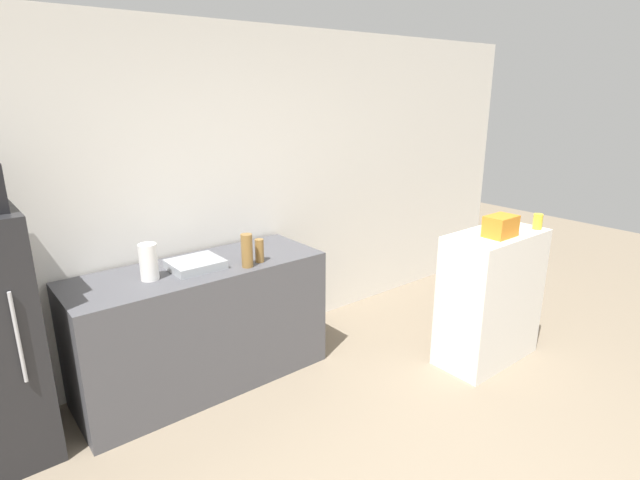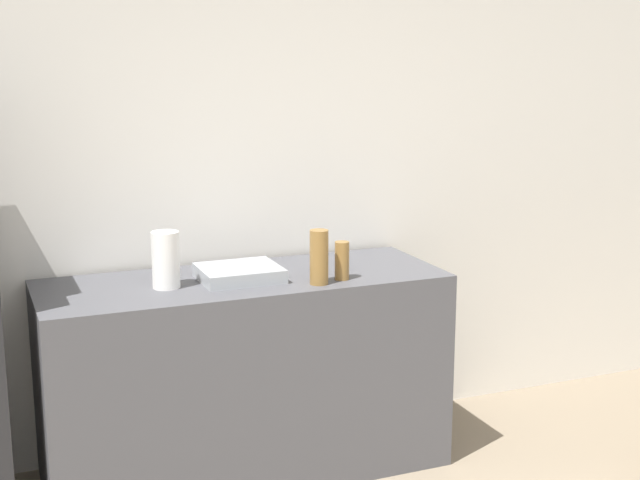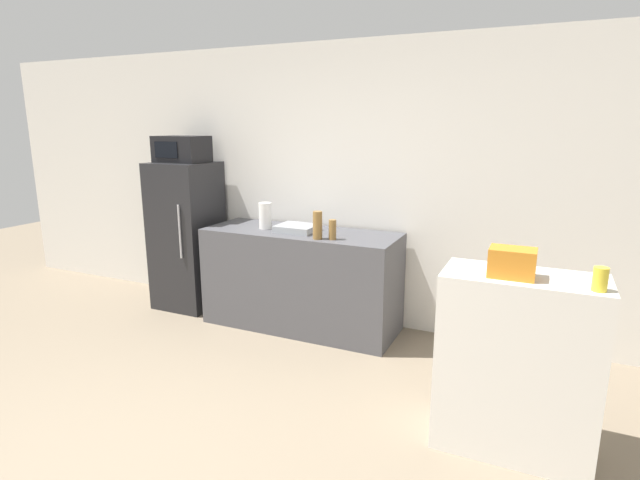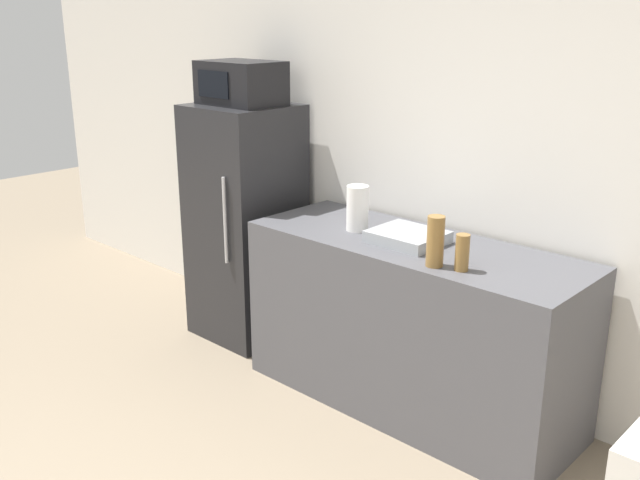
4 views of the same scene
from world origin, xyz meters
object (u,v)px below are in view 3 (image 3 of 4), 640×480
at_px(microwave, 182,149).
at_px(basket, 512,263).
at_px(bottle_short, 332,230).
at_px(paper_towel_roll, 265,216).
at_px(refrigerator, 187,235).
at_px(jar, 600,279).
at_px(bottle_tall, 318,225).

xyz_separation_m(microwave, basket, (3.20, -1.21, -0.49)).
height_order(bottle_short, paper_towel_roll, paper_towel_roll).
relative_size(refrigerator, microwave, 3.01).
bearing_deg(paper_towel_roll, microwave, 176.79).
xyz_separation_m(refrigerator, paper_towel_roll, (0.97, -0.06, 0.29)).
xyz_separation_m(microwave, jar, (3.62, -1.27, -0.50)).
relative_size(refrigerator, bottle_tall, 6.29).
relative_size(bottle_tall, paper_towel_roll, 0.98).
bearing_deg(paper_towel_roll, bottle_short, -11.83).
height_order(basket, jar, basket).
bearing_deg(refrigerator, basket, -20.67).
bearing_deg(bottle_tall, jar, -27.03).
height_order(jar, paper_towel_roll, jar).
bearing_deg(microwave, paper_towel_roll, -3.21).
bearing_deg(basket, paper_towel_roll, 152.66).
relative_size(basket, paper_towel_roll, 0.99).
bearing_deg(jar, refrigerator, 160.56).
xyz_separation_m(basket, jar, (0.41, -0.07, -0.02)).
relative_size(bottle_tall, bottle_short, 1.40).
xyz_separation_m(jar, paper_towel_roll, (-2.64, 1.22, -0.08)).
distance_m(refrigerator, bottle_short, 1.75).
bearing_deg(microwave, basket, -20.64).
xyz_separation_m(refrigerator, bottle_tall, (1.60, -0.25, 0.29)).
bearing_deg(basket, bottle_tall, 149.06).
bearing_deg(refrigerator, microwave, -110.40).
xyz_separation_m(microwave, bottle_tall, (1.60, -0.25, -0.59)).
xyz_separation_m(bottle_tall, paper_towel_roll, (-0.62, 0.19, 0.00)).
relative_size(bottle_short, paper_towel_roll, 0.70).
height_order(bottle_short, basket, basket).
bearing_deg(bottle_short, refrigerator, 172.97).
xyz_separation_m(bottle_short, paper_towel_roll, (-0.75, 0.16, 0.04)).
bearing_deg(refrigerator, jar, -19.44).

